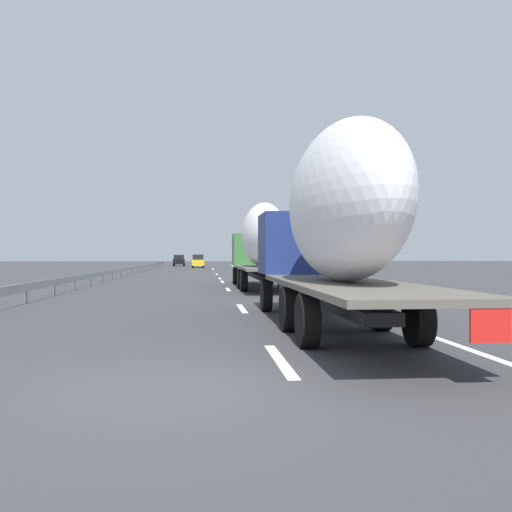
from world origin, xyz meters
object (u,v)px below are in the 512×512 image
(truck_lead, at_px, (261,242))
(truck_trailing, at_px, (333,221))
(car_yellow_coupe, at_px, (198,261))
(road_sign, at_px, (268,252))
(car_black_suv, at_px, (179,260))

(truck_lead, xyz_separation_m, truck_trailing, (-17.33, 0.00, 0.10))
(car_yellow_coupe, bearing_deg, truck_trailing, -176.92)
(truck_lead, distance_m, road_sign, 24.60)
(car_black_suv, relative_size, road_sign, 1.37)
(truck_lead, height_order, car_yellow_coupe, truck_lead)
(truck_trailing, relative_size, road_sign, 4.36)
(car_yellow_coupe, xyz_separation_m, road_sign, (-28.61, -6.89, 1.20))
(car_black_suv, bearing_deg, car_yellow_coupe, -166.40)
(car_black_suv, bearing_deg, truck_trailing, -175.19)
(road_sign, bearing_deg, car_yellow_coupe, 13.54)
(truck_lead, bearing_deg, car_yellow_coupe, 4.09)
(truck_lead, xyz_separation_m, car_yellow_coupe, (53.01, 3.79, -1.55))
(truck_trailing, relative_size, car_yellow_coupe, 2.94)
(truck_trailing, relative_size, car_black_suv, 3.19)
(truck_lead, bearing_deg, truck_trailing, 180.00)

